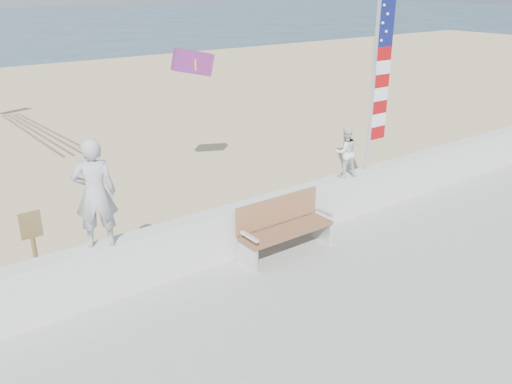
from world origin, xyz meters
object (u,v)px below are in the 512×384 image
Objects in this scene: adult at (95,193)px; flag at (378,77)px; child at (345,152)px; bench at (283,226)px.

adult is 5.97m from flag.
adult is at bearing 180.00° from flag.
child is at bearing 179.98° from flag.
adult is at bearing 17.80° from child.
bench is 3.59m from flag.
child reaches higher than bench.
adult is 5.10m from child.
child is at bearing 13.22° from bench.
flag reaches higher than bench.
flag is (0.78, -0.00, 1.40)m from child.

